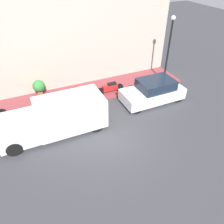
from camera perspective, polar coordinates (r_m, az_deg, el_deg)
ground_plane at (r=11.48m, az=-0.36°, el=-6.13°), size 60.00×60.00×0.00m
sidewalk at (r=14.85m, az=-7.45°, el=4.83°), size 2.60×14.15×0.14m
building_facade at (r=14.81m, az=-10.30°, el=18.12°), size 0.30×14.15×6.53m
parked_car at (r=13.99m, az=10.70°, el=5.32°), size 1.79×3.92×1.46m
delivery_van at (r=11.53m, az=-14.72°, el=-1.33°), size 2.00×5.34×1.80m
motorcycle_blue at (r=13.92m, az=-10.23°, el=4.67°), size 0.30×1.91×0.80m
motorcycle_red at (r=14.45m, az=-0.48°, el=6.36°), size 0.30×1.92×0.72m
streetlamp at (r=15.39m, az=14.73°, el=16.79°), size 0.29×0.29×4.51m
potted_plant at (r=14.73m, az=-18.55°, el=6.23°), size 0.77×0.77×1.11m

